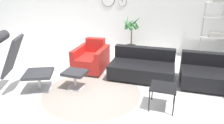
{
  "coord_description": "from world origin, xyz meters",
  "views": [
    {
      "loc": [
        1.5,
        -3.36,
        1.99
      ],
      "look_at": [
        0.27,
        0.3,
        0.55
      ],
      "focal_mm": 32.0,
      "sensor_mm": 36.0,
      "label": 1
    }
  ],
  "objects": [
    {
      "name": "potted_plant",
      "position": [
        0.12,
        2.64,
        0.5
      ],
      "size": [
        0.59,
        0.61,
        1.21
      ],
      "color": "#333338",
      "rests_on": "ground_plane"
    },
    {
      "name": "wall_back",
      "position": [
        -0.0,
        3.11,
        1.4
      ],
      "size": [
        12.0,
        0.09,
        2.8
      ],
      "color": "white",
      "rests_on": "ground_plane"
    },
    {
      "name": "shelf_unit",
      "position": [
        2.63,
        2.77,
        1.23
      ],
      "size": [
        1.04,
        0.28,
        1.93
      ],
      "color": "#BCBCC1",
      "rests_on": "ground_plane"
    },
    {
      "name": "side_table",
      "position": [
        1.36,
        -0.2,
        0.37
      ],
      "size": [
        0.44,
        0.44,
        0.41
      ],
      "color": "black",
      "rests_on": "ground_plane"
    },
    {
      "name": "couch_low",
      "position": [
        0.79,
        0.98,
        0.24
      ],
      "size": [
        1.48,
        0.94,
        0.65
      ],
      "rotation": [
        0.0,
        0.0,
        3.18
      ],
      "color": "black",
      "rests_on": "ground_plane"
    },
    {
      "name": "couch_second",
      "position": [
        2.22,
        1.0,
        0.24
      ],
      "size": [
        1.19,
        0.93,
        0.65
      ],
      "rotation": [
        0.0,
        0.0,
        3.18
      ],
      "color": "black",
      "rests_on": "ground_plane"
    },
    {
      "name": "armchair_red",
      "position": [
        -0.52,
        1.01,
        0.28
      ],
      "size": [
        0.78,
        0.95,
        0.76
      ],
      "rotation": [
        0.0,
        0.0,
        3.19
      ],
      "color": "silver",
      "rests_on": "ground_plane"
    },
    {
      "name": "lounge_chair",
      "position": [
        -1.38,
        -0.47,
        0.7
      ],
      "size": [
        1.1,
        0.88,
        1.22
      ],
      "rotation": [
        0.0,
        0.0,
        -1.13
      ],
      "color": "#BCBCC1",
      "rests_on": "ground_plane"
    },
    {
      "name": "round_rug",
      "position": [
        -0.03,
        -0.1,
        0.0
      ],
      "size": [
        1.97,
        1.97,
        0.01
      ],
      "color": "gray",
      "rests_on": "ground_plane"
    },
    {
      "name": "ottoman",
      "position": [
        -0.43,
        -0.03,
        0.28
      ],
      "size": [
        0.46,
        0.39,
        0.38
      ],
      "color": "#BCBCC1",
      "rests_on": "ground_plane"
    },
    {
      "name": "ground_plane",
      "position": [
        0.0,
        0.0,
        0.0
      ],
      "size": [
        12.0,
        12.0,
        0.0
      ],
      "primitive_type": "plane",
      "color": "silver"
    }
  ]
}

